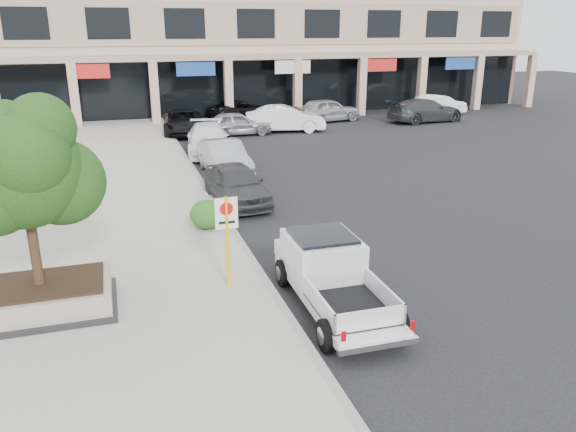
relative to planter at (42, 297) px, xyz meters
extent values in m
plane|color=black|center=(6.78, -0.81, -0.48)|extent=(120.00, 120.00, 0.00)
cube|color=gray|center=(1.28, 5.19, -0.40)|extent=(8.00, 52.00, 0.15)
cube|color=gray|center=(5.23, 5.19, -0.40)|extent=(0.20, 52.00, 0.15)
cube|color=tan|center=(14.78, 33.19, 4.02)|extent=(40.00, 10.00, 9.00)
cube|color=gray|center=(14.78, 27.09, 3.82)|extent=(40.00, 2.20, 0.35)
cube|color=tan|center=(34.78, 26.24, 1.62)|extent=(0.55, 0.55, 4.20)
cube|color=black|center=(14.78, 28.14, 1.52)|extent=(39.20, 0.08, 3.90)
cube|color=black|center=(0.00, 0.00, -0.27)|extent=(3.20, 2.20, 0.12)
cube|color=gray|center=(0.00, 0.00, 0.04)|extent=(3.00, 2.00, 0.50)
cube|color=black|center=(0.00, 0.00, 0.32)|extent=(2.70, 1.70, 0.06)
cylinder|color=black|center=(0.00, 0.00, 1.45)|extent=(0.22, 0.22, 2.20)
sphere|color=#0F3910|center=(0.00, 0.00, 2.95)|extent=(2.50, 2.50, 2.50)
sphere|color=#0F3910|center=(0.70, 0.30, 2.55)|extent=(1.90, 1.90, 1.90)
sphere|color=#0F3910|center=(-0.30, 0.50, 3.55)|extent=(1.60, 1.60, 1.60)
cylinder|color=yellow|center=(4.27, -0.01, 0.82)|extent=(0.09, 0.09, 2.30)
cube|color=white|center=(4.27, -0.01, 1.57)|extent=(0.55, 0.03, 0.78)
cylinder|color=red|center=(4.27, -0.04, 1.69)|extent=(0.32, 0.02, 0.32)
ellipsoid|color=#164F19|center=(4.49, 4.34, 0.14)|extent=(1.10, 0.99, 0.93)
imported|color=#303336|center=(6.07, 7.21, 0.26)|extent=(2.05, 4.43, 1.47)
imported|color=gray|center=(6.50, 11.60, 0.27)|extent=(1.80, 4.59, 1.49)
imported|color=white|center=(6.56, 16.18, 0.27)|extent=(2.78, 5.38, 1.49)
imported|color=black|center=(6.09, 22.24, 0.24)|extent=(2.90, 5.40, 1.44)
imported|color=gray|center=(9.12, 20.84, 0.24)|extent=(4.23, 1.78, 1.43)
imported|color=white|center=(12.27, 21.12, 0.34)|extent=(5.15, 2.57, 1.62)
imported|color=#323437|center=(22.69, 21.89, 0.32)|extent=(5.68, 2.83, 1.59)
imported|color=black|center=(10.70, 27.12, 0.19)|extent=(5.24, 3.89, 1.32)
imported|color=#9FA2A7|center=(16.24, 24.00, 0.33)|extent=(5.05, 2.88, 1.62)
imported|color=white|center=(24.97, 24.07, 0.30)|extent=(4.96, 2.80, 1.55)
camera|label=1|loc=(1.87, -12.51, 5.77)|focal=35.00mm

